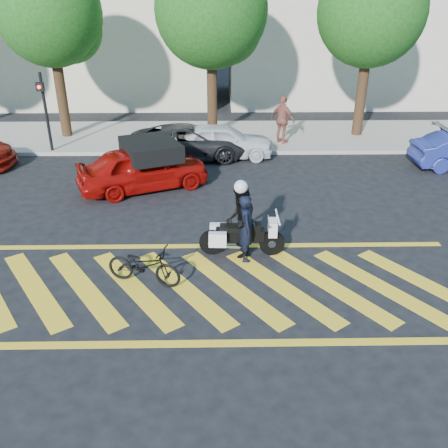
{
  "coord_description": "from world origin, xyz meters",
  "views": [
    {
      "loc": [
        0.16,
        -8.89,
        5.95
      ],
      "look_at": [
        0.33,
        1.06,
        1.05
      ],
      "focal_mm": 38.0,
      "sensor_mm": 36.0,
      "label": 1
    }
  ],
  "objects_px": {
    "police_motorcycle": "(241,236)",
    "red_convertible": "(143,168)",
    "parked_mid_right": "(222,141)",
    "officer_bike": "(247,228)",
    "parked_mid_left": "(189,142)",
    "officer_moto": "(240,221)",
    "bicycle": "(144,265)"
  },
  "relations": [
    {
      "from": "police_motorcycle",
      "to": "officer_moto",
      "type": "bearing_deg",
      "value": -171.86
    },
    {
      "from": "police_motorcycle",
      "to": "red_convertible",
      "type": "distance_m",
      "value": 5.36
    },
    {
      "from": "officer_bike",
      "to": "parked_mid_left",
      "type": "height_order",
      "value": "officer_bike"
    },
    {
      "from": "parked_mid_left",
      "to": "parked_mid_right",
      "type": "distance_m",
      "value": 1.3
    },
    {
      "from": "police_motorcycle",
      "to": "parked_mid_right",
      "type": "relative_size",
      "value": 0.53
    },
    {
      "from": "bicycle",
      "to": "parked_mid_right",
      "type": "bearing_deg",
      "value": 5.56
    },
    {
      "from": "bicycle",
      "to": "parked_mid_right",
      "type": "relative_size",
      "value": 0.44
    },
    {
      "from": "officer_moto",
      "to": "parked_mid_right",
      "type": "distance_m",
      "value": 7.73
    },
    {
      "from": "red_convertible",
      "to": "parked_mid_right",
      "type": "height_order",
      "value": "red_convertible"
    },
    {
      "from": "parked_mid_left",
      "to": "parked_mid_right",
      "type": "relative_size",
      "value": 1.17
    },
    {
      "from": "officer_bike",
      "to": "bicycle",
      "type": "xyz_separation_m",
      "value": [
        -2.36,
        -1.04,
        -0.38
      ]
    },
    {
      "from": "red_convertible",
      "to": "parked_mid_left",
      "type": "xyz_separation_m",
      "value": [
        1.35,
        3.28,
        -0.08
      ]
    },
    {
      "from": "officer_bike",
      "to": "parked_mid_left",
      "type": "xyz_separation_m",
      "value": [
        -1.78,
        7.96,
        -0.19
      ]
    },
    {
      "from": "officer_moto",
      "to": "parked_mid_left",
      "type": "height_order",
      "value": "officer_moto"
    },
    {
      "from": "bicycle",
      "to": "parked_mid_left",
      "type": "relative_size",
      "value": 0.37
    },
    {
      "from": "police_motorcycle",
      "to": "red_convertible",
      "type": "bearing_deg",
      "value": 126.44
    },
    {
      "from": "officer_moto",
      "to": "parked_mid_right",
      "type": "xyz_separation_m",
      "value": [
        -0.34,
        7.71,
        -0.23
      ]
    },
    {
      "from": "parked_mid_left",
      "to": "officer_moto",
      "type": "bearing_deg",
      "value": -171.02
    },
    {
      "from": "officer_bike",
      "to": "officer_moto",
      "type": "xyz_separation_m",
      "value": [
        -0.15,
        0.25,
        0.07
      ]
    },
    {
      "from": "red_convertible",
      "to": "parked_mid_right",
      "type": "xyz_separation_m",
      "value": [
        2.64,
        3.28,
        -0.05
      ]
    },
    {
      "from": "officer_bike",
      "to": "red_convertible",
      "type": "distance_m",
      "value": 5.63
    },
    {
      "from": "officer_moto",
      "to": "parked_mid_left",
      "type": "xyz_separation_m",
      "value": [
        -1.63,
        7.71,
        -0.26
      ]
    },
    {
      "from": "red_convertible",
      "to": "bicycle",
      "type": "bearing_deg",
      "value": 164.35
    },
    {
      "from": "officer_bike",
      "to": "parked_mid_right",
      "type": "height_order",
      "value": "officer_bike"
    },
    {
      "from": "parked_mid_left",
      "to": "parked_mid_right",
      "type": "bearing_deg",
      "value": -92.98
    },
    {
      "from": "red_convertible",
      "to": "parked_mid_right",
      "type": "relative_size",
      "value": 1.07
    },
    {
      "from": "parked_mid_left",
      "to": "red_convertible",
      "type": "bearing_deg",
      "value": 154.67
    },
    {
      "from": "bicycle",
      "to": "red_convertible",
      "type": "height_order",
      "value": "red_convertible"
    },
    {
      "from": "police_motorcycle",
      "to": "red_convertible",
      "type": "height_order",
      "value": "red_convertible"
    },
    {
      "from": "bicycle",
      "to": "police_motorcycle",
      "type": "distance_m",
      "value": 2.57
    },
    {
      "from": "officer_moto",
      "to": "parked_mid_right",
      "type": "bearing_deg",
      "value": -175.09
    },
    {
      "from": "officer_bike",
      "to": "parked_mid_right",
      "type": "relative_size",
      "value": 0.42
    }
  ]
}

